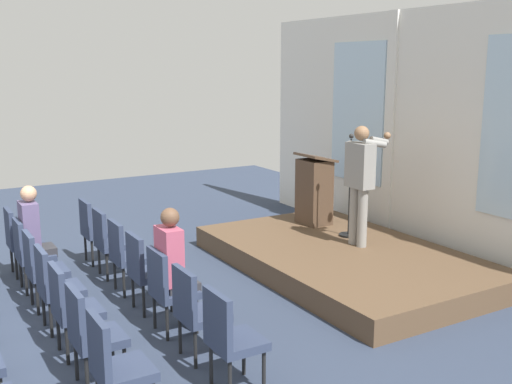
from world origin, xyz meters
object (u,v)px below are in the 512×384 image
(audience_r0_c4, at_px, (174,264))
(speaker, at_px, (360,177))
(audience_r1_c1, at_px, (34,233))
(chair_r1_c1, at_px, (29,250))
(mic_stand, at_px, (349,214))
(chair_r1_c3, at_px, (54,283))
(chair_r0_c4, at_px, (168,286))
(chair_r1_c2, at_px, (40,265))
(chair_r0_c6, at_px, (229,334))
(chair_r1_c6, at_px, (114,363))
(chair_r0_c0, at_px, (94,227))
(chair_r1_c5, at_px, (90,331))
(chair_r0_c1, at_px, (108,239))
(chair_r1_c4, at_px, (70,305))
(lectern, at_px, (314,190))
(chair_r0_c5, at_px, (195,308))
(chair_r1_c0, at_px, (19,237))
(chair_r0_c3, at_px, (145,267))
(chair_r0_c2, at_px, (125,252))

(audience_r0_c4, bearing_deg, speaker, 102.99)
(audience_r1_c1, bearing_deg, chair_r1_c1, -90.00)
(mic_stand, xyz_separation_m, chair_r1_c3, (0.47, -4.45, -0.11))
(chair_r0_c4, relative_size, chair_r1_c2, 1.00)
(chair_r0_c6, bearing_deg, chair_r1_c6, -90.00)
(mic_stand, bearing_deg, chair_r1_c2, -92.91)
(chair_r0_c0, distance_m, chair_r1_c5, 3.63)
(chair_r0_c1, relative_size, chair_r1_c6, 1.00)
(audience_r0_c4, xyz_separation_m, chair_r1_c6, (1.39, -1.11, -0.23))
(audience_r0_c4, distance_m, chair_r1_c3, 1.33)
(chair_r1_c1, bearing_deg, mic_stand, 78.29)
(audience_r0_c4, distance_m, chair_r1_c4, 1.13)
(lectern, bearing_deg, chair_r0_c5, -51.14)
(audience_r0_c4, height_order, chair_r1_c0, audience_r0_c4)
(audience_r0_c4, relative_size, chair_r1_c2, 1.47)
(mic_stand, xyz_separation_m, chair_r1_c2, (-0.23, -4.45, -0.11))
(audience_r1_c1, bearing_deg, chair_r0_c3, 34.43)
(chair_r0_c2, distance_m, chair_r1_c6, 2.97)
(speaker, relative_size, chair_r0_c0, 1.83)
(mic_stand, distance_m, chair_r1_c0, 4.73)
(chair_r0_c6, height_order, chair_r1_c5, same)
(audience_r1_c1, bearing_deg, chair_r1_c0, -173.54)
(chair_r0_c2, xyz_separation_m, chair_r1_c3, (0.70, -1.03, 0.00))
(audience_r1_c1, distance_m, chair_r1_c3, 1.41)
(chair_r0_c6, distance_m, chair_r1_c5, 1.24)
(chair_r1_c4, height_order, chair_r1_c5, same)
(chair_r0_c1, relative_size, chair_r1_c2, 1.00)
(speaker, relative_size, chair_r0_c6, 1.83)
(mic_stand, xyz_separation_m, chair_r1_c0, (-1.62, -4.45, -0.11))
(mic_stand, xyz_separation_m, audience_r0_c4, (1.17, -3.33, 0.12))
(mic_stand, height_order, chair_r1_c5, mic_stand)
(chair_r1_c4, bearing_deg, chair_r0_c0, 159.64)
(chair_r1_c1, height_order, audience_r1_c1, audience_r1_c1)
(chair_r1_c2, bearing_deg, chair_r0_c2, 90.00)
(chair_r0_c3, bearing_deg, chair_r0_c1, 180.00)
(chair_r0_c3, xyz_separation_m, chair_r0_c4, (0.70, 0.00, 0.00))
(chair_r1_c0, height_order, chair_r1_c1, same)
(chair_r0_c6, distance_m, chair_r1_c4, 1.73)
(chair_r0_c3, relative_size, audience_r0_c4, 0.68)
(mic_stand, bearing_deg, chair_r0_c4, -71.15)
(chair_r1_c5, bearing_deg, chair_r0_c5, 90.00)
(chair_r1_c5, bearing_deg, audience_r1_c1, 178.38)
(chair_r0_c1, relative_size, audience_r0_c4, 0.68)
(chair_r0_c5, xyz_separation_m, chair_r1_c4, (-0.70, -1.03, 0.00))
(lectern, relative_size, chair_r0_c1, 1.23)
(mic_stand, bearing_deg, chair_r0_c0, -115.35)
(chair_r0_c4, distance_m, chair_r0_c6, 1.39)
(chair_r1_c4, bearing_deg, chair_r0_c5, 56.03)
(mic_stand, bearing_deg, chair_r1_c6, -60.10)
(chair_r0_c4, bearing_deg, chair_r1_c2, -143.42)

